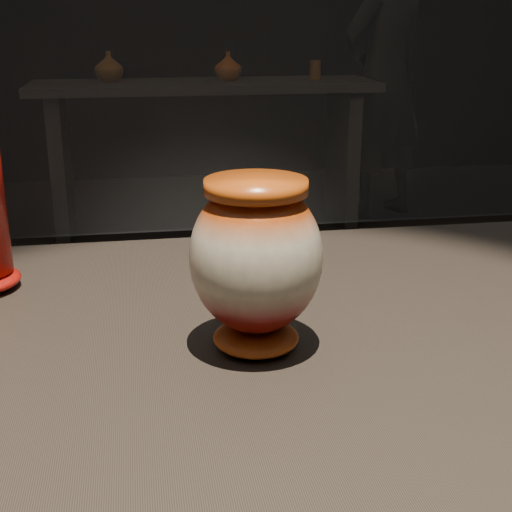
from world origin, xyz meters
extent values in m
cube|color=black|center=(0.00, 0.00, 0.88)|extent=(2.00, 0.80, 0.05)
ellipsoid|color=#640D08|center=(0.06, -0.05, 0.91)|extent=(0.13, 0.13, 0.03)
ellipsoid|color=beige|center=(0.06, -0.05, 1.01)|extent=(0.20, 0.20, 0.18)
cylinder|color=#BB4511|center=(0.06, -0.05, 1.10)|extent=(0.15, 0.15, 0.02)
cube|color=black|center=(0.35, 3.44, 0.88)|extent=(2.00, 0.60, 0.05)
cube|color=black|center=(-0.50, 3.44, 0.42)|extent=(0.08, 0.50, 0.85)
cube|color=black|center=(1.20, 3.44, 0.42)|extent=(0.08, 0.50, 0.85)
imported|color=#8C5414|center=(-0.19, 3.49, 0.98)|extent=(0.22, 0.22, 0.17)
imported|color=#640D08|center=(0.50, 3.47, 0.98)|extent=(0.21, 0.21, 0.16)
cylinder|color=#8C5414|center=(1.01, 3.42, 0.96)|extent=(0.07, 0.07, 0.11)
imported|color=black|center=(1.51, 3.62, 0.88)|extent=(0.76, 0.65, 1.77)
camera|label=1|loc=(-0.07, -0.80, 1.27)|focal=50.00mm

